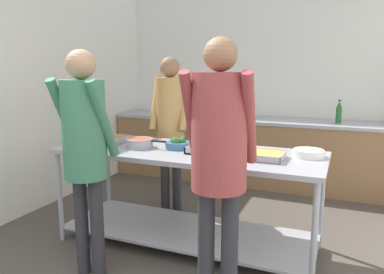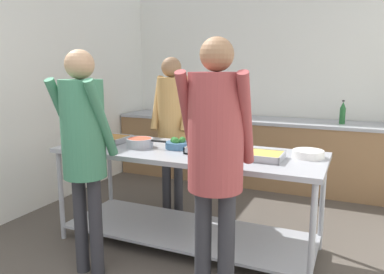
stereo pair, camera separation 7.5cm
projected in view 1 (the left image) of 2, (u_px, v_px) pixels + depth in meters
wall_rear at (258, 85)px, 5.31m from camera, size 4.01×0.06×2.65m
wall_left at (36, 90)px, 4.10m from camera, size 0.06×4.43×2.65m
back_counter at (250, 150)px, 5.13m from camera, size 3.85×0.65×0.89m
serving_counter at (188, 181)px, 3.28m from camera, size 2.31×0.84×0.87m
serving_tray_greens at (104, 139)px, 3.60m from camera, size 0.44×0.31×0.05m
sauce_pan at (140, 143)px, 3.34m from camera, size 0.38×0.24×0.08m
broccoli_bowl at (177, 144)px, 3.30m from camera, size 0.21×0.21×0.10m
serving_tray_vegetables at (212, 149)px, 3.16m from camera, size 0.37×0.33×0.05m
serving_tray_roast at (259, 155)px, 2.94m from camera, size 0.39×0.28×0.05m
plate_stack at (308, 153)px, 2.99m from camera, size 0.25×0.25×0.06m
guest_serving_left at (85, 139)px, 2.70m from camera, size 0.41×0.33×1.70m
guest_serving_right at (219, 145)px, 2.35m from camera, size 0.47×0.37×1.76m
cook_behind_counter at (170, 117)px, 3.97m from camera, size 0.44×0.38×1.68m
water_bottle at (339, 113)px, 4.59m from camera, size 0.07×0.07×0.29m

